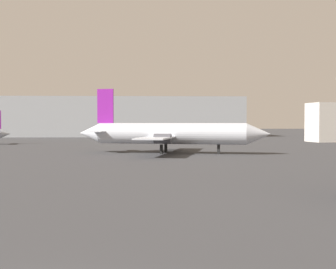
# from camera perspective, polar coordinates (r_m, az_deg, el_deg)

# --- Properties ---
(airplane_on_taxiway) EXTENTS (30.49, 21.69, 10.28)m
(airplane_on_taxiway) POSITION_cam_1_polar(r_m,az_deg,el_deg) (63.81, 0.20, 0.13)
(airplane_on_taxiway) COLOR silver
(airplane_on_taxiway) RESTS_ON ground_plane
(terminal_building) EXTENTS (86.33, 21.75, 13.49)m
(terminal_building) POSITION_cam_1_polar(r_m,az_deg,el_deg) (144.68, -6.97, 2.44)
(terminal_building) COLOR #999EA3
(terminal_building) RESTS_ON ground_plane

